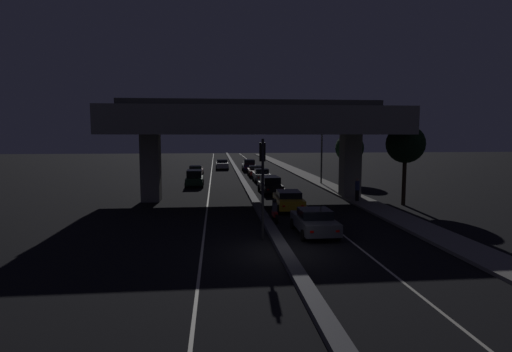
% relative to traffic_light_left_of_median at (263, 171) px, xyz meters
% --- Properties ---
extents(ground_plane, '(200.00, 200.00, 0.00)m').
position_rel_traffic_light_left_of_median_xyz_m(ground_plane, '(0.70, -2.48, -3.54)').
color(ground_plane, black).
extents(lane_line_left_inner, '(0.12, 126.00, 0.00)m').
position_rel_traffic_light_left_of_median_xyz_m(lane_line_left_inner, '(-3.05, 32.52, -3.54)').
color(lane_line_left_inner, beige).
rests_on(lane_line_left_inner, ground_plane).
extents(lane_line_right_inner, '(0.12, 126.00, 0.00)m').
position_rel_traffic_light_left_of_median_xyz_m(lane_line_right_inner, '(4.45, 32.52, -3.54)').
color(lane_line_right_inner, beige).
rests_on(lane_line_right_inner, ground_plane).
extents(median_divider, '(0.60, 126.00, 0.23)m').
position_rel_traffic_light_left_of_median_xyz_m(median_divider, '(0.70, 32.52, -3.42)').
color(median_divider, '#4C4C51').
rests_on(median_divider, ground_plane).
extents(sidewalk_right, '(2.17, 126.00, 0.16)m').
position_rel_traffic_light_left_of_median_xyz_m(sidewalk_right, '(9.29, 25.52, -3.46)').
color(sidewalk_right, gray).
rests_on(sidewalk_right, ground_plane).
extents(elevated_overpass, '(22.06, 12.72, 8.30)m').
position_rel_traffic_light_left_of_median_xyz_m(elevated_overpass, '(0.70, 12.87, 2.73)').
color(elevated_overpass, gray).
rests_on(elevated_overpass, ground_plane).
extents(traffic_light_left_of_median, '(0.30, 0.49, 5.20)m').
position_rel_traffic_light_left_of_median_xyz_m(traffic_light_left_of_median, '(0.00, 0.00, 0.00)').
color(traffic_light_left_of_median, black).
rests_on(traffic_light_left_of_median, ground_plane).
extents(street_lamp, '(2.13, 0.32, 7.65)m').
position_rel_traffic_light_left_of_median_xyz_m(street_lamp, '(8.70, 21.98, 0.99)').
color(street_lamp, '#2D2D30').
rests_on(street_lamp, ground_plane).
extents(car_grey_lead, '(2.04, 4.16, 1.40)m').
position_rel_traffic_light_left_of_median_xyz_m(car_grey_lead, '(2.93, 0.74, -2.83)').
color(car_grey_lead, '#515459').
rests_on(car_grey_lead, ground_plane).
extents(car_taxi_yellow_second, '(2.07, 4.49, 1.42)m').
position_rel_traffic_light_left_of_median_xyz_m(car_taxi_yellow_second, '(2.77, 7.72, -2.78)').
color(car_taxi_yellow_second, gold).
rests_on(car_taxi_yellow_second, ground_plane).
extents(car_black_third, '(2.02, 4.52, 1.56)m').
position_rel_traffic_light_left_of_median_xyz_m(car_black_third, '(2.63, 16.34, -2.73)').
color(car_black_third, black).
rests_on(car_black_third, ground_plane).
extents(car_grey_fourth, '(1.89, 4.08, 1.53)m').
position_rel_traffic_light_left_of_median_xyz_m(car_grey_fourth, '(2.82, 25.17, -2.78)').
color(car_grey_fourth, '#515459').
rests_on(car_grey_fourth, ground_plane).
extents(car_dark_red_fifth, '(2.04, 4.66, 1.39)m').
position_rel_traffic_light_left_of_median_xyz_m(car_dark_red_fifth, '(2.77, 31.39, -2.82)').
color(car_dark_red_fifth, '#591414').
rests_on(car_dark_red_fifth, ground_plane).
extents(car_dark_blue_sixth, '(1.96, 4.39, 1.74)m').
position_rel_traffic_light_left_of_median_xyz_m(car_dark_blue_sixth, '(2.50, 38.89, -2.63)').
color(car_dark_blue_sixth, '#141938').
rests_on(car_dark_blue_sixth, ground_plane).
extents(car_dark_green_lead_oncoming, '(1.92, 3.95, 1.73)m').
position_rel_traffic_light_left_of_median_xyz_m(car_dark_green_lead_oncoming, '(-4.63, 21.82, -2.66)').
color(car_dark_green_lead_oncoming, black).
rests_on(car_dark_green_lead_oncoming, ground_plane).
extents(car_dark_red_second_oncoming, '(1.92, 4.63, 1.48)m').
position_rel_traffic_light_left_of_median_xyz_m(car_dark_red_second_oncoming, '(-4.95, 30.93, -2.80)').
color(car_dark_red_second_oncoming, '#591414').
rests_on(car_dark_red_second_oncoming, ground_plane).
extents(car_silver_third_oncoming, '(2.01, 4.16, 1.51)m').
position_rel_traffic_light_left_of_median_xyz_m(car_silver_third_oncoming, '(-1.42, 42.46, -2.75)').
color(car_silver_third_oncoming, gray).
rests_on(car_silver_third_oncoming, ground_plane).
extents(motorcycle_red_filtering_near, '(0.33, 1.84, 1.43)m').
position_rel_traffic_light_left_of_median_xyz_m(motorcycle_red_filtering_near, '(1.25, 4.09, -2.93)').
color(motorcycle_red_filtering_near, black).
rests_on(motorcycle_red_filtering_near, ground_plane).
extents(pedestrian_on_sidewalk, '(0.36, 0.36, 1.81)m').
position_rel_traffic_light_left_of_median_xyz_m(pedestrian_on_sidewalk, '(8.78, 10.26, -2.46)').
color(pedestrian_on_sidewalk, black).
rests_on(pedestrian_on_sidewalk, sidewalk_right).
extents(roadside_tree_kerbside_near, '(2.93, 2.93, 6.17)m').
position_rel_traffic_light_left_of_median_xyz_m(roadside_tree_kerbside_near, '(12.00, 8.99, 1.13)').
color(roadside_tree_kerbside_near, '#2D2116').
rests_on(roadside_tree_kerbside_near, ground_plane).
extents(roadside_tree_kerbside_mid, '(3.21, 3.21, 5.51)m').
position_rel_traffic_light_left_of_median_xyz_m(roadside_tree_kerbside_mid, '(12.70, 23.77, 0.35)').
color(roadside_tree_kerbside_mid, '#38281C').
rests_on(roadside_tree_kerbside_mid, ground_plane).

